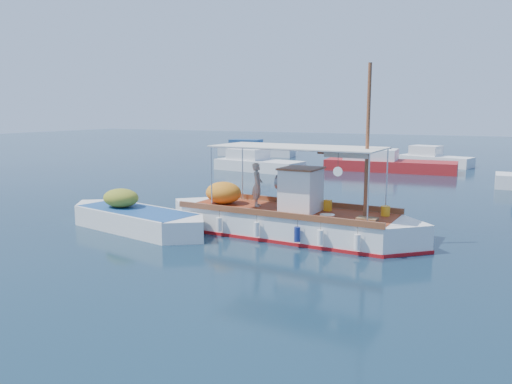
% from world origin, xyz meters
% --- Properties ---
extents(ground, '(160.00, 160.00, 0.00)m').
position_xyz_m(ground, '(0.00, 0.00, 0.00)').
color(ground, black).
rests_on(ground, ground).
extents(fishing_caique, '(10.00, 3.12, 6.10)m').
position_xyz_m(fishing_caique, '(0.66, -0.03, 0.53)').
color(fishing_caique, white).
rests_on(fishing_caique, ground).
extents(dinghy, '(6.78, 2.89, 1.69)m').
position_xyz_m(dinghy, '(-4.75, -1.75, 0.35)').
color(dinghy, white).
rests_on(dinghy, ground).
extents(bg_boat_nw, '(6.92, 3.34, 1.80)m').
position_xyz_m(bg_boat_nw, '(-8.82, 16.96, 0.49)').
color(bg_boat_nw, silver).
rests_on(bg_boat_nw, ground).
extents(bg_boat_n, '(9.45, 3.29, 1.80)m').
position_xyz_m(bg_boat_n, '(-0.17, 21.03, 0.49)').
color(bg_boat_n, maroon).
rests_on(bg_boat_n, ground).
extents(bg_boat_far_w, '(7.62, 3.20, 1.80)m').
position_xyz_m(bg_boat_far_w, '(-14.49, 28.03, 0.49)').
color(bg_boat_far_w, silver).
rests_on(bg_boat_far_w, ground).
extents(bg_boat_far_n, '(5.93, 3.45, 1.80)m').
position_xyz_m(bg_boat_far_n, '(2.57, 26.23, 0.49)').
color(bg_boat_far_n, silver).
rests_on(bg_boat_far_n, ground).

